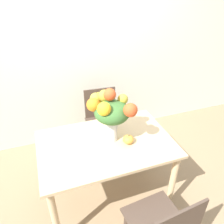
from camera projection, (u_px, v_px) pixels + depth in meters
The scene contains 6 objects.
ground_plane at pixel (107, 195), 2.42m from camera, with size 12.00×12.00×0.00m, color #8E7556.
wall_back at pixel (75, 44), 2.67m from camera, with size 8.00×0.06×2.70m.
dining_table at pixel (106, 152), 2.08m from camera, with size 1.24×0.80×0.75m.
flower_vase at pixel (110, 110), 1.91m from camera, with size 0.38×0.45×0.51m.
pumpkin at pixel (128, 139), 2.00m from camera, with size 0.10×0.10×0.09m.
dining_chair_near_window at pixel (103, 122), 2.80m from camera, with size 0.45×0.45×0.88m.
Camera 1 is at (-0.47, -1.49, 2.06)m, focal length 35.00 mm.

